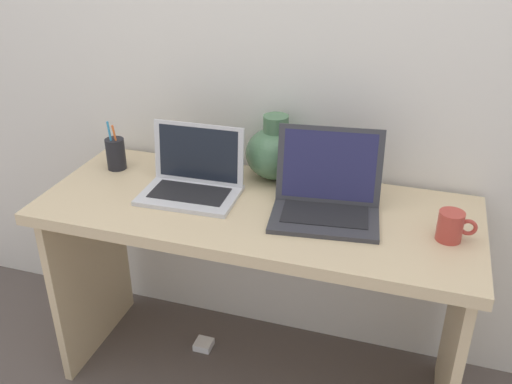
{
  "coord_description": "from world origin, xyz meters",
  "views": [
    {
      "loc": [
        0.49,
        -1.55,
        1.65
      ],
      "look_at": [
        0.0,
        0.0,
        0.8
      ],
      "focal_mm": 39.65,
      "sensor_mm": 36.0,
      "label": 1
    }
  ],
  "objects_px": {
    "laptop_left": "(194,175)",
    "green_vase": "(275,152)",
    "laptop_right": "(327,192)",
    "pen_cup": "(116,153)",
    "coffee_mug": "(451,226)",
    "power_brick": "(204,344)"
  },
  "relations": [
    {
      "from": "power_brick",
      "to": "coffee_mug",
      "type": "bearing_deg",
      "value": -6.96
    },
    {
      "from": "laptop_right",
      "to": "pen_cup",
      "type": "relative_size",
      "value": 1.95
    },
    {
      "from": "laptop_left",
      "to": "power_brick",
      "type": "height_order",
      "value": "laptop_left"
    },
    {
      "from": "power_brick",
      "to": "green_vase",
      "type": "bearing_deg",
      "value": 30.97
    },
    {
      "from": "laptop_left",
      "to": "green_vase",
      "type": "relative_size",
      "value": 1.42
    },
    {
      "from": "laptop_right",
      "to": "coffee_mug",
      "type": "relative_size",
      "value": 3.24
    },
    {
      "from": "laptop_left",
      "to": "coffee_mug",
      "type": "xyz_separation_m",
      "value": [
        0.84,
        -0.06,
        -0.01
      ]
    },
    {
      "from": "laptop_left",
      "to": "pen_cup",
      "type": "relative_size",
      "value": 1.76
    },
    {
      "from": "laptop_right",
      "to": "power_brick",
      "type": "relative_size",
      "value": 5.23
    },
    {
      "from": "laptop_right",
      "to": "coffee_mug",
      "type": "height_order",
      "value": "laptop_right"
    },
    {
      "from": "laptop_left",
      "to": "power_brick",
      "type": "bearing_deg",
      "value": 112.83
    },
    {
      "from": "coffee_mug",
      "to": "power_brick",
      "type": "relative_size",
      "value": 1.62
    },
    {
      "from": "green_vase",
      "to": "power_brick",
      "type": "relative_size",
      "value": 3.32
    },
    {
      "from": "coffee_mug",
      "to": "laptop_right",
      "type": "bearing_deg",
      "value": 170.76
    },
    {
      "from": "laptop_left",
      "to": "green_vase",
      "type": "height_order",
      "value": "green_vase"
    },
    {
      "from": "power_brick",
      "to": "laptop_right",
      "type": "bearing_deg",
      "value": -5.13
    },
    {
      "from": "coffee_mug",
      "to": "power_brick",
      "type": "bearing_deg",
      "value": 173.04
    },
    {
      "from": "coffee_mug",
      "to": "power_brick",
      "type": "xyz_separation_m",
      "value": [
        -0.86,
        0.1,
        -0.78
      ]
    },
    {
      "from": "laptop_left",
      "to": "power_brick",
      "type": "distance_m",
      "value": 0.8
    },
    {
      "from": "laptop_right",
      "to": "laptop_left",
      "type": "bearing_deg",
      "value": -179.96
    },
    {
      "from": "green_vase",
      "to": "pen_cup",
      "type": "relative_size",
      "value": 1.24
    },
    {
      "from": "green_vase",
      "to": "pen_cup",
      "type": "xyz_separation_m",
      "value": [
        -0.58,
        -0.11,
        -0.04
      ]
    }
  ]
}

